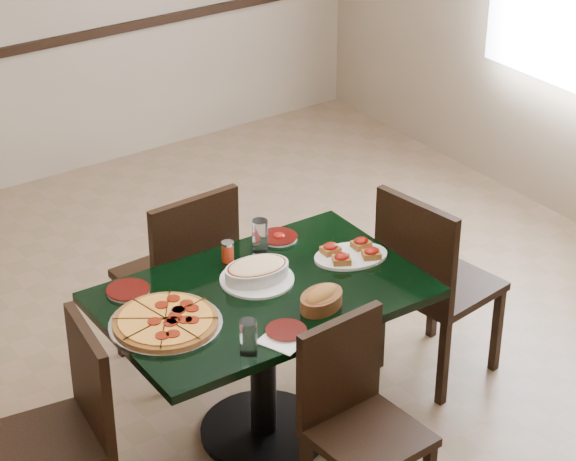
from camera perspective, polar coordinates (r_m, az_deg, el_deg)
floor at (r=5.36m, az=-1.24°, el=-8.23°), size 5.50×5.50×0.00m
room_shell at (r=6.62m, az=-2.30°, el=10.62°), size 5.50×5.50×5.50m
main_table at (r=4.79m, az=-1.30°, el=-4.95°), size 1.35×0.88×0.75m
chair_far at (r=5.24m, az=-5.34°, el=-2.06°), size 0.47×0.47×0.97m
chair_near at (r=4.46m, az=3.45°, el=-9.23°), size 0.43×0.43×0.87m
chair_right at (r=5.21m, az=7.21°, el=-2.36°), size 0.52×0.52×0.98m
chair_left at (r=4.45m, az=-11.14°, el=-9.52°), size 0.47×0.47×0.90m
pepperoni_pizza at (r=4.49m, az=-6.24°, el=-4.62°), size 0.45×0.45×0.04m
lasagna_casserole at (r=4.74m, az=-1.59°, el=-2.08°), size 0.32×0.32×0.09m
bread_basket at (r=4.56m, az=1.71°, el=-3.49°), size 0.24×0.20×0.09m
bruschetta_platter at (r=4.92m, az=3.21°, el=-1.15°), size 0.38×0.32×0.05m
side_plate_near at (r=4.42m, az=-0.10°, el=-5.13°), size 0.16×0.16×0.02m
side_plate_far_r at (r=5.07m, az=-0.48°, el=-0.33°), size 0.17×0.17×0.03m
side_plate_far_l at (r=4.72m, az=-8.12°, el=-3.03°), size 0.18×0.18×0.02m
napkin_setting at (r=4.39m, az=-0.18°, el=-5.52°), size 0.21×0.21×0.01m
water_glass_a at (r=4.94m, az=-1.43°, el=-0.28°), size 0.07×0.07×0.15m
water_glass_b at (r=4.27m, az=-2.02°, el=-5.43°), size 0.07×0.07×0.15m
pepper_shaker at (r=4.88m, az=-3.08°, el=-1.06°), size 0.06×0.06×0.09m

